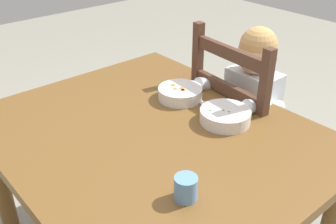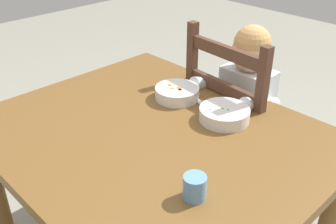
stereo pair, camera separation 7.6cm
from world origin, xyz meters
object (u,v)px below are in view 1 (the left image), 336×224
Objects in this scene: child_figure at (248,102)px; spoon at (202,103)px; drinking_cup at (186,188)px; bowl_of_carrots at (180,93)px; dining_chair at (245,135)px; bowl_of_peas at (225,116)px; dining_table at (153,154)px.

child_figure reaches higher than spoon.
spoon is at bearing -96.61° from child_figure.
bowl_of_carrots is at bearing 139.36° from drinking_cup.
dining_chair is 0.42m from bowl_of_peas.
child_figure is at bearing 67.42° from bowl_of_carrots.
dining_table is at bearing -117.33° from bowl_of_peas.
child_figure is 13.68× the size of drinking_cup.
child_figure reaches higher than bowl_of_peas.
bowl_of_carrots reaches higher than spoon.
bowl_of_carrots is (-0.12, -0.30, 0.27)m from dining_chair.
child_figure is 5.27× the size of bowl_of_peas.
bowl_of_carrots is 0.59m from drinking_cup.
dining_table is 8.53× the size of spoon.
dining_chair is at bearing 90.18° from dining_table.
dining_chair is 1.00× the size of child_figure.
bowl_of_peas reaches higher than bowl_of_carrots.
child_figure reaches higher than dining_table.
spoon is at bearing 95.89° from dining_table.
bowl_of_peas is at bearing 62.67° from dining_table.
dining_chair is at bearing 68.48° from bowl_of_carrots.
bowl_of_peas is 2.60× the size of drinking_cup.
child_figure reaches higher than drinking_cup.
dining_table is 16.62× the size of drinking_cup.
dining_chair is 0.81m from drinking_cup.
dining_chair reaches higher than bowl_of_carrots.
dining_chair is 7.03× the size of spoon.
bowl_of_carrots reaches higher than dining_table.
dining_table is 6.41× the size of bowl_of_peas.
child_figure is at bearing 115.83° from drinking_cup.
dining_table is at bearing -63.52° from bowl_of_carrots.
drinking_cup is (0.21, -0.39, 0.01)m from bowl_of_peas.
child_figure is 0.33m from bowl_of_carrots.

